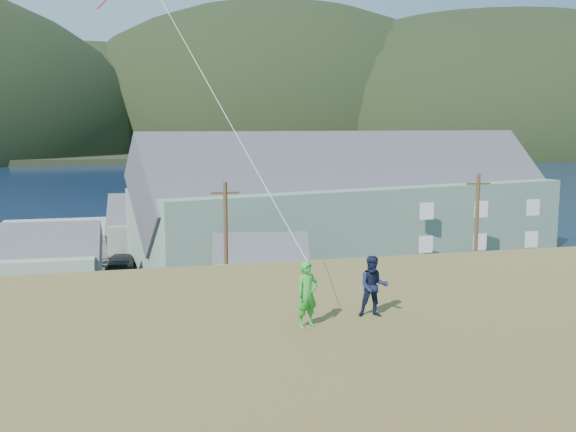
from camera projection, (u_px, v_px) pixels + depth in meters
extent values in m
plane|color=#0A1638|center=(220.00, 344.00, 35.11)|extent=(900.00, 900.00, 0.00)
cube|color=#4C3D19|center=(225.00, 356.00, 33.18)|extent=(110.00, 8.00, 0.10)
cube|color=#28282B|center=(190.00, 275.00, 51.44)|extent=(72.00, 36.00, 0.12)
cube|color=gray|center=(117.00, 229.00, 72.07)|extent=(26.00, 14.00, 0.90)
cube|color=black|center=(137.00, 147.00, 352.20)|extent=(900.00, 320.00, 2.00)
ellipsoid|color=black|center=(96.00, 147.00, 318.45)|extent=(200.00, 180.00, 100.00)
ellipsoid|color=black|center=(277.00, 146.00, 330.29)|extent=(230.00, 207.00, 142.60)
ellipsoid|color=black|center=(489.00, 146.00, 337.29)|extent=(280.00, 252.00, 134.40)
cube|color=slate|center=(358.00, 221.00, 57.58)|extent=(40.32, 19.88, 6.65)
cube|color=#47474C|center=(358.00, 164.00, 56.87)|extent=(40.73, 19.70, 10.77)
cube|color=gray|center=(38.00, 275.00, 44.92)|extent=(8.25, 5.67, 2.86)
cube|color=#47474C|center=(37.00, 245.00, 44.62)|extent=(8.74, 5.55, 5.23)
cube|color=silver|center=(261.00, 277.00, 44.98)|extent=(6.81, 5.34, 2.48)
cube|color=#47474C|center=(261.00, 251.00, 44.72)|extent=(7.30, 5.42, 4.43)
cube|color=gray|center=(168.00, 239.00, 58.28)|extent=(10.54, 6.96, 3.20)
cube|color=#47474C|center=(167.00, 212.00, 57.93)|extent=(11.03, 6.95, 5.94)
cylinder|color=#47331E|center=(226.00, 259.00, 36.09)|extent=(0.24, 0.24, 8.67)
cylinder|color=#47331E|center=(476.00, 245.00, 39.80)|extent=(0.24, 0.24, 8.85)
imported|color=silver|center=(48.00, 269.00, 49.77)|extent=(2.81, 5.74, 1.57)
imported|color=#2F5777|center=(195.00, 250.00, 57.67)|extent=(2.16, 4.69, 1.49)
imported|color=black|center=(122.00, 263.00, 51.77)|extent=(2.79, 5.64, 1.57)
imported|color=maroon|center=(44.00, 257.00, 54.42)|extent=(2.53, 5.31, 1.46)
imported|color=black|center=(151.00, 248.00, 58.65)|extent=(1.75, 4.26, 1.45)
imported|color=navy|center=(191.00, 258.00, 53.71)|extent=(2.25, 4.72, 1.56)
imported|color=#B2B2B2|center=(101.00, 253.00, 56.21)|extent=(2.59, 5.37, 1.51)
imported|color=green|center=(307.00, 294.00, 14.88)|extent=(0.66, 0.55, 1.55)
imported|color=#131A35|center=(373.00, 286.00, 15.70)|extent=(0.85, 0.73, 1.51)
cylinder|color=white|center=(213.00, 93.00, 16.98)|extent=(0.02, 0.02, 10.86)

